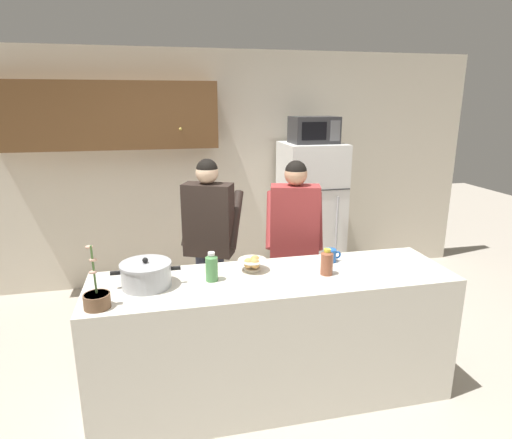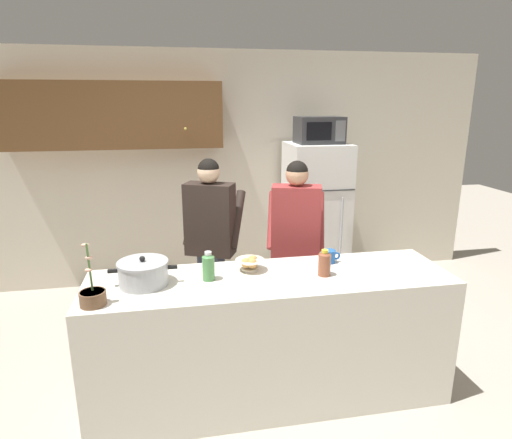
{
  "view_description": "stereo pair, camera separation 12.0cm",
  "coord_description": "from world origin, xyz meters",
  "px_view_note": "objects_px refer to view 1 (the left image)",
  "views": [
    {
      "loc": [
        -0.71,
        -2.6,
        2.06
      ],
      "look_at": [
        0.0,
        0.55,
        1.17
      ],
      "focal_mm": 30.28,
      "sensor_mm": 36.0,
      "label": 1
    },
    {
      "loc": [
        -0.59,
        -2.63,
        2.06
      ],
      "look_at": [
        0.0,
        0.55,
        1.17
      ],
      "focal_mm": 30.28,
      "sensor_mm": 36.0,
      "label": 2
    }
  ],
  "objects_px": {
    "refrigerator": "(310,216)",
    "person_by_sink": "(294,232)",
    "bread_bowl": "(252,264)",
    "cooking_pot": "(146,274)",
    "potted_orchid": "(97,298)",
    "coffee_mug": "(330,255)",
    "bottle_near_edge": "(327,262)",
    "bottle_mid_counter": "(212,267)",
    "person_near_pot": "(209,230)",
    "microwave": "(314,130)"
  },
  "relations": [
    {
      "from": "refrigerator",
      "to": "person_by_sink",
      "type": "xyz_separation_m",
      "value": [
        -0.55,
        -1.12,
        0.18
      ]
    },
    {
      "from": "person_by_sink",
      "to": "bread_bowl",
      "type": "distance_m",
      "value": 0.77
    },
    {
      "from": "cooking_pot",
      "to": "potted_orchid",
      "type": "bearing_deg",
      "value": -137.68
    },
    {
      "from": "person_by_sink",
      "to": "coffee_mug",
      "type": "height_order",
      "value": "person_by_sink"
    },
    {
      "from": "potted_orchid",
      "to": "bottle_near_edge",
      "type": "bearing_deg",
      "value": 6.93
    },
    {
      "from": "potted_orchid",
      "to": "bottle_mid_counter",
      "type": "bearing_deg",
      "value": 19.57
    },
    {
      "from": "bread_bowl",
      "to": "bottle_mid_counter",
      "type": "xyz_separation_m",
      "value": [
        -0.3,
        -0.11,
        0.04
      ]
    },
    {
      "from": "person_near_pot",
      "to": "bottle_near_edge",
      "type": "bearing_deg",
      "value": -54.61
    },
    {
      "from": "bread_bowl",
      "to": "person_by_sink",
      "type": "bearing_deg",
      "value": 50.4
    },
    {
      "from": "coffee_mug",
      "to": "potted_orchid",
      "type": "xyz_separation_m",
      "value": [
        -1.58,
        -0.4,
        0.01
      ]
    },
    {
      "from": "person_near_pot",
      "to": "bottle_mid_counter",
      "type": "xyz_separation_m",
      "value": [
        -0.09,
        -0.9,
        0.02
      ]
    },
    {
      "from": "coffee_mug",
      "to": "bottle_near_edge",
      "type": "distance_m",
      "value": 0.25
    },
    {
      "from": "coffee_mug",
      "to": "bottle_mid_counter",
      "type": "relative_size",
      "value": 0.67
    },
    {
      "from": "cooking_pot",
      "to": "coffee_mug",
      "type": "xyz_separation_m",
      "value": [
        1.31,
        0.15,
        -0.03
      ]
    },
    {
      "from": "microwave",
      "to": "person_near_pot",
      "type": "distance_m",
      "value": 1.72
    },
    {
      "from": "cooking_pot",
      "to": "potted_orchid",
      "type": "relative_size",
      "value": 1.14
    },
    {
      "from": "refrigerator",
      "to": "bottle_near_edge",
      "type": "bearing_deg",
      "value": -106.49
    },
    {
      "from": "refrigerator",
      "to": "bread_bowl",
      "type": "height_order",
      "value": "refrigerator"
    },
    {
      "from": "cooking_pot",
      "to": "potted_orchid",
      "type": "height_order",
      "value": "potted_orchid"
    },
    {
      "from": "coffee_mug",
      "to": "bottle_near_edge",
      "type": "relative_size",
      "value": 0.72
    },
    {
      "from": "refrigerator",
      "to": "potted_orchid",
      "type": "distance_m",
      "value": 2.9
    },
    {
      "from": "microwave",
      "to": "cooking_pot",
      "type": "relative_size",
      "value": 1.11
    },
    {
      "from": "bread_bowl",
      "to": "potted_orchid",
      "type": "distance_m",
      "value": 1.04
    },
    {
      "from": "refrigerator",
      "to": "potted_orchid",
      "type": "relative_size",
      "value": 4.27
    },
    {
      "from": "refrigerator",
      "to": "coffee_mug",
      "type": "height_order",
      "value": "refrigerator"
    },
    {
      "from": "microwave",
      "to": "bottle_near_edge",
      "type": "height_order",
      "value": "microwave"
    },
    {
      "from": "person_near_pot",
      "to": "bottle_mid_counter",
      "type": "height_order",
      "value": "person_near_pot"
    },
    {
      "from": "refrigerator",
      "to": "coffee_mug",
      "type": "xyz_separation_m",
      "value": [
        -0.44,
        -1.67,
        0.16
      ]
    },
    {
      "from": "person_near_pot",
      "to": "bottle_near_edge",
      "type": "relative_size",
      "value": 8.81
    },
    {
      "from": "potted_orchid",
      "to": "microwave",
      "type": "bearing_deg",
      "value": 45.39
    },
    {
      "from": "microwave",
      "to": "bottle_mid_counter",
      "type": "height_order",
      "value": "microwave"
    },
    {
      "from": "microwave",
      "to": "coffee_mug",
      "type": "height_order",
      "value": "microwave"
    },
    {
      "from": "person_near_pot",
      "to": "person_by_sink",
      "type": "xyz_separation_m",
      "value": [
        0.7,
        -0.19,
        -0.01
      ]
    },
    {
      "from": "coffee_mug",
      "to": "cooking_pot",
      "type": "bearing_deg",
      "value": -173.31
    },
    {
      "from": "person_by_sink",
      "to": "coffee_mug",
      "type": "xyz_separation_m",
      "value": [
        0.1,
        -0.55,
        -0.02
      ]
    },
    {
      "from": "microwave",
      "to": "potted_orchid",
      "type": "xyz_separation_m",
      "value": [
        -2.02,
        -2.05,
        -0.78
      ]
    },
    {
      "from": "microwave",
      "to": "coffee_mug",
      "type": "bearing_deg",
      "value": -105.02
    },
    {
      "from": "cooking_pot",
      "to": "coffee_mug",
      "type": "distance_m",
      "value": 1.32
    },
    {
      "from": "person_near_pot",
      "to": "potted_orchid",
      "type": "relative_size",
      "value": 4.22
    },
    {
      "from": "microwave",
      "to": "bread_bowl",
      "type": "relative_size",
      "value": 2.38
    },
    {
      "from": "refrigerator",
      "to": "person_by_sink",
      "type": "bearing_deg",
      "value": -115.95
    },
    {
      "from": "bread_bowl",
      "to": "potted_orchid",
      "type": "relative_size",
      "value": 0.53
    },
    {
      "from": "refrigerator",
      "to": "person_by_sink",
      "type": "height_order",
      "value": "refrigerator"
    },
    {
      "from": "microwave",
      "to": "bottle_near_edge",
      "type": "distance_m",
      "value": 2.09
    },
    {
      "from": "coffee_mug",
      "to": "potted_orchid",
      "type": "height_order",
      "value": "potted_orchid"
    },
    {
      "from": "microwave",
      "to": "person_by_sink",
      "type": "distance_m",
      "value": 1.45
    },
    {
      "from": "bottle_mid_counter",
      "to": "microwave",
      "type": "bearing_deg",
      "value": 53.51
    },
    {
      "from": "person_near_pot",
      "to": "person_by_sink",
      "type": "bearing_deg",
      "value": -15.49
    },
    {
      "from": "bottle_near_edge",
      "to": "potted_orchid",
      "type": "bearing_deg",
      "value": -173.07
    },
    {
      "from": "refrigerator",
      "to": "person_near_pot",
      "type": "xyz_separation_m",
      "value": [
        -1.25,
        -0.93,
        0.19
      ]
    }
  ]
}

